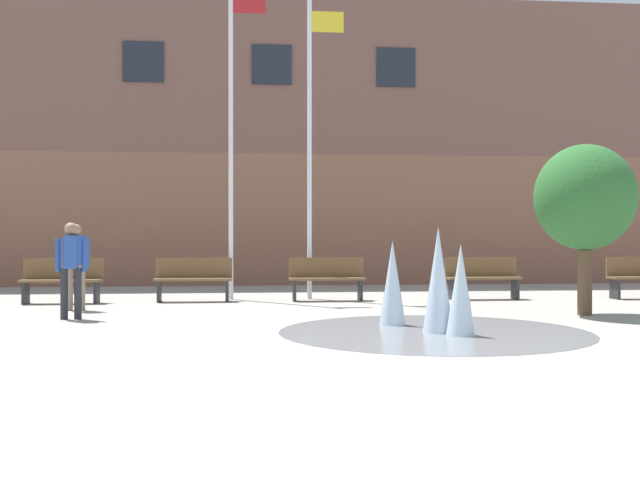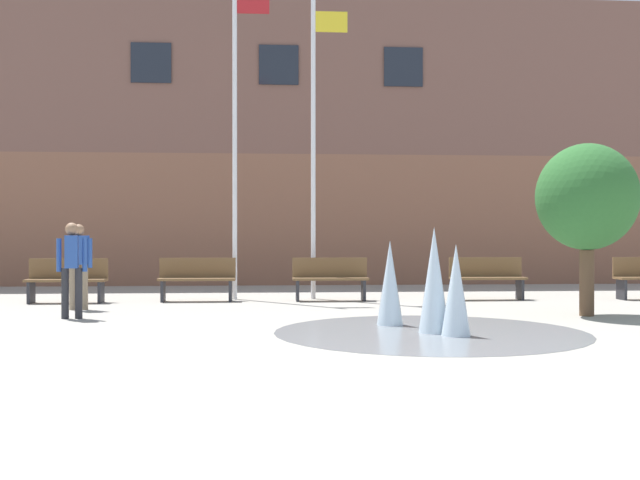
{
  "view_description": "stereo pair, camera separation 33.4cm",
  "coord_description": "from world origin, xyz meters",
  "px_view_note": "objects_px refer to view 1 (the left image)",
  "views": [
    {
      "loc": [
        -0.68,
        -5.3,
        1.36
      ],
      "look_at": [
        0.59,
        7.75,
        1.3
      ],
      "focal_mm": 42.0,
      "sensor_mm": 36.0,
      "label": 1
    },
    {
      "loc": [
        -0.35,
        -5.33,
        1.36
      ],
      "look_at": [
        0.59,
        7.75,
        1.3
      ],
      "focal_mm": 42.0,
      "sensor_mm": 36.0,
      "label": 2
    }
  ],
  "objects_px": {
    "park_bench_left_of_flagpoles": "(62,280)",
    "park_bench_near_trashcan": "(483,277)",
    "adult_near_bench": "(76,260)",
    "street_tree_near_building": "(585,198)",
    "park_bench_under_left_flagpole": "(194,279)",
    "flagpole_right": "(311,135)",
    "adult_watching": "(71,263)",
    "park_bench_center": "(327,278)",
    "flagpole_left": "(232,125)"
  },
  "relations": [
    {
      "from": "park_bench_left_of_flagpoles",
      "to": "park_bench_near_trashcan",
      "type": "height_order",
      "value": "same"
    },
    {
      "from": "adult_near_bench",
      "to": "street_tree_near_building",
      "type": "distance_m",
      "value": 9.18
    },
    {
      "from": "park_bench_near_trashcan",
      "to": "street_tree_near_building",
      "type": "height_order",
      "value": "street_tree_near_building"
    },
    {
      "from": "park_bench_under_left_flagpole",
      "to": "flagpole_right",
      "type": "xyz_separation_m",
      "value": [
        2.51,
        0.45,
        3.09
      ]
    },
    {
      "from": "park_bench_left_of_flagpoles",
      "to": "adult_near_bench",
      "type": "distance_m",
      "value": 1.7
    },
    {
      "from": "park_bench_near_trashcan",
      "to": "adult_near_bench",
      "type": "distance_m",
      "value": 8.4
    },
    {
      "from": "park_bench_under_left_flagpole",
      "to": "adult_watching",
      "type": "height_order",
      "value": "adult_watching"
    },
    {
      "from": "park_bench_left_of_flagpoles",
      "to": "street_tree_near_building",
      "type": "xyz_separation_m",
      "value": [
        9.56,
        -3.22,
        1.54
      ]
    },
    {
      "from": "park_bench_center",
      "to": "adult_watching",
      "type": "bearing_deg",
      "value": -145.26
    },
    {
      "from": "park_bench_left_of_flagpoles",
      "to": "park_bench_center",
      "type": "xyz_separation_m",
      "value": [
        5.43,
        0.13,
        0.0
      ]
    },
    {
      "from": "park_bench_left_of_flagpoles",
      "to": "flagpole_left",
      "type": "height_order",
      "value": "flagpole_left"
    },
    {
      "from": "adult_watching",
      "to": "flagpole_right",
      "type": "relative_size",
      "value": 0.24
    },
    {
      "from": "park_bench_left_of_flagpoles",
      "to": "street_tree_near_building",
      "type": "bearing_deg",
      "value": -18.61
    },
    {
      "from": "park_bench_left_of_flagpoles",
      "to": "adult_watching",
      "type": "height_order",
      "value": "adult_watching"
    },
    {
      "from": "flagpole_left",
      "to": "flagpole_right",
      "type": "distance_m",
      "value": 1.72
    },
    {
      "from": "park_bench_under_left_flagpole",
      "to": "park_bench_near_trashcan",
      "type": "height_order",
      "value": "same"
    },
    {
      "from": "flagpole_left",
      "to": "street_tree_near_building",
      "type": "height_order",
      "value": "flagpole_left"
    },
    {
      "from": "flagpole_left",
      "to": "park_bench_center",
      "type": "bearing_deg",
      "value": -14.14
    },
    {
      "from": "flagpole_left",
      "to": "park_bench_near_trashcan",
      "type": "bearing_deg",
      "value": -5.29
    },
    {
      "from": "park_bench_center",
      "to": "park_bench_near_trashcan",
      "type": "xyz_separation_m",
      "value": [
        3.39,
        0.01,
        0.0
      ]
    },
    {
      "from": "park_bench_center",
      "to": "flagpole_left",
      "type": "xyz_separation_m",
      "value": [
        -2.0,
        0.5,
        3.28
      ]
    },
    {
      "from": "park_bench_left_of_flagpoles",
      "to": "adult_near_bench",
      "type": "xyz_separation_m",
      "value": [
        0.61,
        -1.52,
        0.45
      ]
    },
    {
      "from": "park_bench_center",
      "to": "adult_watching",
      "type": "xyz_separation_m",
      "value": [
        -4.57,
        -3.17,
        0.45
      ]
    },
    {
      "from": "park_bench_center",
      "to": "flagpole_right",
      "type": "bearing_deg",
      "value": 120.37
    },
    {
      "from": "street_tree_near_building",
      "to": "flagpole_right",
      "type": "bearing_deg",
      "value": 138.92
    },
    {
      "from": "park_bench_left_of_flagpoles",
      "to": "flagpole_right",
      "type": "height_order",
      "value": "flagpole_right"
    },
    {
      "from": "flagpole_right",
      "to": "street_tree_near_building",
      "type": "height_order",
      "value": "flagpole_right"
    },
    {
      "from": "park_bench_under_left_flagpole",
      "to": "flagpole_left",
      "type": "height_order",
      "value": "flagpole_left"
    },
    {
      "from": "park_bench_near_trashcan",
      "to": "flagpole_right",
      "type": "relative_size",
      "value": 0.24
    },
    {
      "from": "park_bench_left_of_flagpoles",
      "to": "flagpole_left",
      "type": "relative_size",
      "value": 0.23
    },
    {
      "from": "flagpole_right",
      "to": "adult_near_bench",
      "type": "bearing_deg",
      "value": -154.61
    },
    {
      "from": "adult_near_bench",
      "to": "flagpole_right",
      "type": "relative_size",
      "value": 0.24
    },
    {
      "from": "park_bench_under_left_flagpole",
      "to": "flagpole_left",
      "type": "relative_size",
      "value": 0.23
    },
    {
      "from": "park_bench_left_of_flagpoles",
      "to": "flagpole_left",
      "type": "bearing_deg",
      "value": 10.49
    },
    {
      "from": "park_bench_left_of_flagpoles",
      "to": "park_bench_under_left_flagpole",
      "type": "bearing_deg",
      "value": 4.06
    },
    {
      "from": "park_bench_near_trashcan",
      "to": "street_tree_near_building",
      "type": "xyz_separation_m",
      "value": [
        0.73,
        -3.36,
        1.54
      ]
    },
    {
      "from": "park_bench_under_left_flagpole",
      "to": "adult_near_bench",
      "type": "height_order",
      "value": "adult_near_bench"
    },
    {
      "from": "park_bench_under_left_flagpole",
      "to": "flagpole_right",
      "type": "distance_m",
      "value": 4.01
    },
    {
      "from": "flagpole_right",
      "to": "park_bench_center",
      "type": "bearing_deg",
      "value": -59.63
    },
    {
      "from": "park_bench_center",
      "to": "park_bench_near_trashcan",
      "type": "height_order",
      "value": "same"
    },
    {
      "from": "flagpole_left",
      "to": "adult_near_bench",
      "type": "bearing_deg",
      "value": -142.71
    },
    {
      "from": "adult_near_bench",
      "to": "flagpole_left",
      "type": "distance_m",
      "value": 4.54
    },
    {
      "from": "park_bench_center",
      "to": "adult_near_bench",
      "type": "distance_m",
      "value": 5.12
    },
    {
      "from": "park_bench_under_left_flagpole",
      "to": "flagpole_right",
      "type": "relative_size",
      "value": 0.24
    },
    {
      "from": "park_bench_left_of_flagpoles",
      "to": "park_bench_near_trashcan",
      "type": "relative_size",
      "value": 1.0
    },
    {
      "from": "park_bench_left_of_flagpoles",
      "to": "street_tree_near_building",
      "type": "distance_m",
      "value": 10.21
    },
    {
      "from": "park_bench_center",
      "to": "flagpole_right",
      "type": "height_order",
      "value": "flagpole_right"
    },
    {
      "from": "park_bench_center",
      "to": "street_tree_near_building",
      "type": "height_order",
      "value": "street_tree_near_building"
    },
    {
      "from": "park_bench_under_left_flagpole",
      "to": "park_bench_near_trashcan",
      "type": "xyz_separation_m",
      "value": [
        6.2,
        -0.05,
        0.0
      ]
    },
    {
      "from": "flagpole_left",
      "to": "street_tree_near_building",
      "type": "xyz_separation_m",
      "value": [
        6.13,
        -3.85,
        -1.74
      ]
    }
  ]
}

